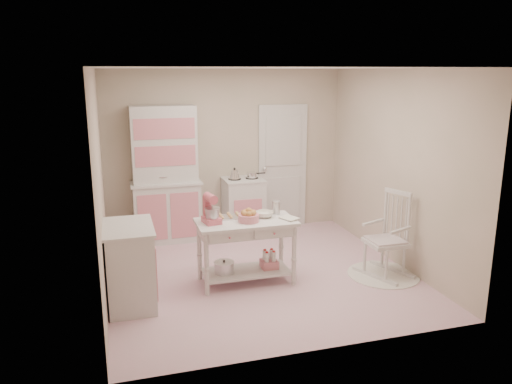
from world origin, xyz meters
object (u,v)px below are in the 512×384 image
hutch (166,175)px  stove (243,207)px  base_cabinet (130,265)px  stand_mixer (211,209)px  rocking_chair (386,234)px  bread_basket (249,218)px  work_table (246,252)px

hutch → stove: hutch is taller
base_cabinet → stand_mixer: bearing=13.5°
stove → stand_mixer: bearing=-115.8°
rocking_chair → bread_basket: size_ratio=4.40×
hutch → work_table: (0.75, -1.86, -0.64)m
stove → stand_mixer: size_ratio=2.71×
rocking_chair → stand_mixer: (-2.18, 0.31, 0.42)m
bread_basket → base_cabinet: bearing=-173.4°
base_cabinet → stand_mixer: size_ratio=2.71×
work_table → stand_mixer: stand_mixer is taller
hutch → bread_basket: (0.77, -1.91, -0.19)m
stove → base_cabinet: (-1.84, -2.02, 0.00)m
stove → stand_mixer: (-0.87, -1.79, 0.51)m
hutch → base_cabinet: hutch is taller
bread_basket → rocking_chair: bearing=-7.7°
work_table → bread_basket: (0.02, -0.05, 0.45)m
rocking_chair → work_table: bearing=148.9°
base_cabinet → stand_mixer: 1.12m
hutch → stand_mixer: bearing=-79.7°
bread_basket → work_table: bearing=111.8°
hutch → rocking_chair: bearing=-40.5°
base_cabinet → bread_basket: (1.41, 0.16, 0.39)m
hutch → work_table: 2.11m
hutch → base_cabinet: size_ratio=2.26×
stove → work_table: (-0.45, -1.81, -0.06)m
stove → base_cabinet: same height
work_table → stand_mixer: size_ratio=3.53×
hutch → work_table: hutch is taller
hutch → bread_basket: bearing=-67.9°
stand_mixer → bread_basket: size_ratio=1.36×
stand_mixer → bread_basket: bearing=-20.1°
hutch → stand_mixer: 1.87m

